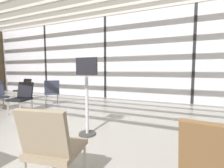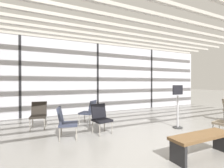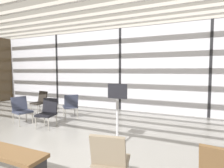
% 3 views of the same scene
% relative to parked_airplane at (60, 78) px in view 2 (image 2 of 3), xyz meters
% --- Properties ---
extents(ground_plane, '(60.00, 60.00, 0.00)m').
position_rel_parked_airplane_xyz_m(ground_plane, '(1.13, -11.38, -1.93)').
color(ground_plane, gray).
extents(glass_curtain_wall, '(14.00, 0.08, 3.55)m').
position_rel_parked_airplane_xyz_m(glass_curtain_wall, '(1.13, -6.18, -0.15)').
color(glass_curtain_wall, silver).
rests_on(glass_curtain_wall, ground).
extents(window_mullion_0, '(0.10, 0.12, 3.55)m').
position_rel_parked_airplane_xyz_m(window_mullion_0, '(-2.37, -6.18, -0.15)').
color(window_mullion_0, black).
rests_on(window_mullion_0, ground).
extents(window_mullion_1, '(0.10, 0.12, 3.55)m').
position_rel_parked_airplane_xyz_m(window_mullion_1, '(1.13, -6.18, -0.15)').
color(window_mullion_1, black).
rests_on(window_mullion_1, ground).
extents(window_mullion_2, '(0.10, 0.12, 3.55)m').
position_rel_parked_airplane_xyz_m(window_mullion_2, '(4.63, -6.18, -0.15)').
color(window_mullion_2, black).
rests_on(window_mullion_2, ground).
extents(ceiling_slats, '(13.72, 6.72, 0.10)m').
position_rel_parked_airplane_xyz_m(ceiling_slats, '(1.13, -9.48, 1.67)').
color(ceiling_slats, '#B7B2A8').
rests_on(ceiling_slats, glass_curtain_wall).
extents(parked_airplane, '(13.65, 3.86, 3.86)m').
position_rel_parked_airplane_xyz_m(parked_airplane, '(0.00, 0.00, 0.00)').
color(parked_airplane, '#B2BCD6').
rests_on(parked_airplane, ground).
extents(lounge_chair_0, '(0.63, 0.59, 0.87)m').
position_rel_parked_airplane_xyz_m(lounge_chair_0, '(-1.00, -9.54, -1.44)').
color(lounge_chair_0, '#33384C').
rests_on(lounge_chair_0, ground).
extents(lounge_chair_1, '(0.56, 0.60, 0.87)m').
position_rel_parked_airplane_xyz_m(lounge_chair_1, '(0.05, -9.47, -1.44)').
color(lounge_chair_1, black).
rests_on(lounge_chair_1, ground).
extents(lounge_chair_2, '(0.55, 0.59, 0.87)m').
position_rel_parked_airplane_xyz_m(lounge_chair_2, '(-1.66, -8.10, -1.44)').
color(lounge_chair_2, '#28231E').
rests_on(lounge_chair_2, ground).
extents(lounge_chair_4, '(0.71, 0.71, 0.87)m').
position_rel_parked_airplane_xyz_m(lounge_chair_4, '(0.04, -8.32, -1.44)').
color(lounge_chair_4, '#33384C').
rests_on(lounge_chair_4, ground).
extents(waiting_bench, '(1.50, 0.40, 0.47)m').
position_rel_parked_airplane_xyz_m(waiting_bench, '(1.37, -11.80, -1.57)').
color(waiting_bench, brown).
rests_on(waiting_bench, ground).
extents(info_sign, '(0.44, 0.32, 1.44)m').
position_rel_parked_airplane_xyz_m(info_sign, '(2.59, -10.08, -1.25)').
color(info_sign, '#333333').
rests_on(info_sign, ground).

